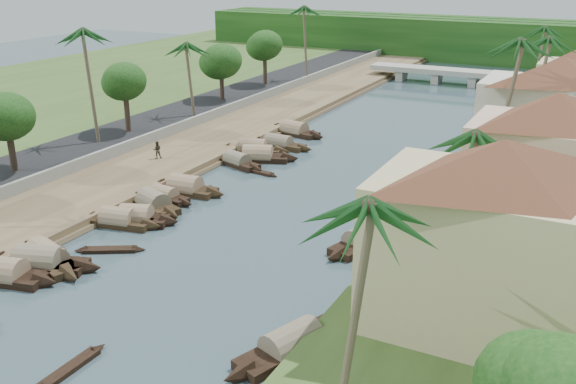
% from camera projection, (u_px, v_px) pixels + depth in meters
% --- Properties ---
extents(ground, '(220.00, 220.00, 0.00)m').
position_uv_depth(ground, '(207.00, 258.00, 44.33)').
color(ground, '#384C55').
rests_on(ground, ground).
extents(left_bank, '(10.00, 180.00, 0.80)m').
position_uv_depth(left_bank, '(187.00, 150.00, 67.74)').
color(left_bank, brown).
rests_on(left_bank, ground).
extents(right_bank, '(16.00, 180.00, 1.20)m').
position_uv_depth(right_bank, '(536.00, 202.00, 52.70)').
color(right_bank, '#334E1F').
rests_on(right_bank, ground).
extents(road, '(8.00, 180.00, 1.40)m').
position_uv_depth(road, '(124.00, 137.00, 71.28)').
color(road, black).
rests_on(road, ground).
extents(retaining_wall, '(0.40, 180.00, 1.10)m').
position_uv_depth(retaining_wall, '(154.00, 136.00, 69.21)').
color(retaining_wall, gray).
rests_on(retaining_wall, left_bank).
extents(treeline, '(120.00, 14.00, 8.00)m').
position_uv_depth(treeline, '(490.00, 40.00, 126.46)').
color(treeline, '#0F360E').
rests_on(treeline, ground).
extents(bridge, '(28.00, 4.00, 2.40)m').
position_uv_depth(bridge, '(456.00, 74.00, 103.86)').
color(bridge, '#9A9A90').
rests_on(bridge, ground).
extents(building_near, '(14.85, 14.85, 10.20)m').
position_uv_depth(building_near, '(494.00, 235.00, 32.33)').
color(building_near, '#CAB487').
rests_on(building_near, right_bank).
extents(building_mid, '(14.11, 14.11, 9.70)m').
position_uv_depth(building_mid, '(550.00, 159.00, 45.35)').
color(building_mid, beige).
rests_on(building_mid, right_bank).
extents(building_far, '(15.59, 15.59, 10.20)m').
position_uv_depth(building_far, '(556.00, 113.00, 57.38)').
color(building_far, silver).
rests_on(building_far, right_bank).
extents(sampan_1, '(8.07, 3.56, 2.33)m').
position_uv_depth(sampan_1, '(4.00, 275.00, 41.10)').
color(sampan_1, black).
rests_on(sampan_1, ground).
extents(sampan_2, '(8.80, 4.40, 2.28)m').
position_uv_depth(sampan_2, '(47.00, 258.00, 43.38)').
color(sampan_2, black).
rests_on(sampan_2, ground).
extents(sampan_3, '(9.08, 4.58, 2.39)m').
position_uv_depth(sampan_3, '(40.00, 263.00, 42.74)').
color(sampan_3, black).
rests_on(sampan_3, ground).
extents(sampan_4, '(7.57, 3.04, 2.12)m').
position_uv_depth(sampan_4, '(119.00, 221.00, 49.54)').
color(sampan_4, black).
rests_on(sampan_4, ground).
extents(sampan_5, '(7.21, 3.95, 2.25)m').
position_uv_depth(sampan_5, '(136.00, 218.00, 49.94)').
color(sampan_5, black).
rests_on(sampan_5, ground).
extents(sampan_6, '(7.77, 4.43, 2.28)m').
position_uv_depth(sampan_6, '(153.00, 204.00, 52.90)').
color(sampan_6, black).
rests_on(sampan_6, ground).
extents(sampan_7, '(6.68, 2.16, 1.81)m').
position_uv_depth(sampan_7, '(164.00, 196.00, 54.60)').
color(sampan_7, black).
rests_on(sampan_7, ground).
extents(sampan_8, '(8.02, 2.59, 2.42)m').
position_uv_depth(sampan_8, '(185.00, 188.00, 56.38)').
color(sampan_8, black).
rests_on(sampan_8, ground).
extents(sampan_9, '(7.67, 3.85, 1.96)m').
position_uv_depth(sampan_9, '(237.00, 162.00, 63.77)').
color(sampan_9, black).
rests_on(sampan_9, ground).
extents(sampan_10, '(8.59, 4.13, 2.31)m').
position_uv_depth(sampan_10, '(252.00, 149.00, 67.80)').
color(sampan_10, black).
rests_on(sampan_10, ground).
extents(sampan_11, '(8.76, 4.93, 2.45)m').
position_uv_depth(sampan_11, '(258.00, 157.00, 65.34)').
color(sampan_11, black).
rests_on(sampan_11, ground).
extents(sampan_12, '(8.63, 2.06, 2.06)m').
position_uv_depth(sampan_12, '(278.00, 144.00, 69.86)').
color(sampan_12, black).
rests_on(sampan_12, ground).
extents(sampan_13, '(8.82, 3.49, 2.35)m').
position_uv_depth(sampan_13, '(294.00, 131.00, 74.91)').
color(sampan_13, black).
rests_on(sampan_13, ground).
extents(sampan_14, '(4.80, 9.23, 2.23)m').
position_uv_depth(sampan_14, '(292.00, 345.00, 33.69)').
color(sampan_14, black).
rests_on(sampan_14, ground).
extents(sampan_15, '(3.96, 8.61, 2.26)m').
position_uv_depth(sampan_15, '(364.00, 240.00, 46.08)').
color(sampan_15, black).
rests_on(sampan_15, ground).
extents(sampan_16, '(4.34, 7.76, 1.94)m').
position_uv_depth(sampan_16, '(425.00, 174.00, 60.04)').
color(sampan_16, black).
rests_on(sampan_16, ground).
extents(canoe_0, '(0.78, 5.19, 0.68)m').
position_uv_depth(canoe_0, '(69.00, 369.00, 32.22)').
color(canoe_0, black).
rests_on(canoe_0, ground).
extents(canoe_1, '(4.83, 3.24, 0.82)m').
position_uv_depth(canoe_1, '(110.00, 250.00, 45.27)').
color(canoe_1, black).
rests_on(canoe_1, ground).
extents(canoe_2, '(4.76, 1.41, 0.69)m').
position_uv_depth(canoe_2, '(258.00, 172.00, 61.66)').
color(canoe_2, black).
rests_on(canoe_2, ground).
extents(palm_0, '(3.20, 3.20, 11.12)m').
position_uv_depth(palm_0, '(353.00, 207.00, 24.65)').
color(palm_0, '#6D5E49').
rests_on(palm_0, ground).
extents(palm_1, '(3.20, 3.20, 10.18)m').
position_uv_depth(palm_1, '(467.00, 137.00, 37.67)').
color(palm_1, '#6D5E49').
rests_on(palm_1, ground).
extents(palm_2, '(3.20, 3.20, 13.55)m').
position_uv_depth(palm_2, '(508.00, 44.00, 52.14)').
color(palm_2, '#6D5E49').
rests_on(palm_2, ground).
extents(palm_3, '(3.20, 3.20, 12.26)m').
position_uv_depth(palm_3, '(541.00, 41.00, 64.16)').
color(palm_3, '#6D5E49').
rests_on(palm_3, ground).
extents(palm_5, '(3.20, 3.20, 12.87)m').
position_uv_depth(palm_5, '(86.00, 34.00, 63.21)').
color(palm_5, '#6D5E49').
rests_on(palm_5, ground).
extents(palm_6, '(3.20, 3.20, 10.02)m').
position_uv_depth(palm_6, '(190.00, 46.00, 75.31)').
color(palm_6, '#6D5E49').
rests_on(palm_6, ground).
extents(palm_7, '(3.20, 3.20, 11.70)m').
position_uv_depth(palm_7, '(540.00, 30.00, 78.99)').
color(palm_7, '#6D5E49').
rests_on(palm_7, ground).
extents(palm_8, '(3.20, 3.20, 12.42)m').
position_uv_depth(palm_8, '(307.00, 9.00, 97.89)').
color(palm_8, '#6D5E49').
rests_on(palm_8, ground).
extents(tree_2, '(4.95, 4.95, 6.98)m').
position_uv_depth(tree_2, '(7.00, 118.00, 56.41)').
color(tree_2, '#4B372B').
rests_on(tree_2, ground).
extents(tree_3, '(4.67, 4.67, 7.42)m').
position_uv_depth(tree_3, '(124.00, 82.00, 69.23)').
color(tree_3, '#4B372B').
rests_on(tree_3, ground).
extents(tree_4, '(5.39, 5.39, 7.23)m').
position_uv_depth(tree_4, '(221.00, 62.00, 85.42)').
color(tree_4, '#4B372B').
rests_on(tree_4, ground).
extents(tree_5, '(5.05, 5.05, 7.82)m').
position_uv_depth(tree_5, '(265.00, 46.00, 95.20)').
color(tree_5, '#4B372B').
rests_on(tree_5, ground).
extents(person_far, '(1.07, 1.04, 1.74)m').
position_uv_depth(person_far, '(157.00, 150.00, 63.22)').
color(person_far, '#3A3628').
rests_on(person_far, left_bank).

